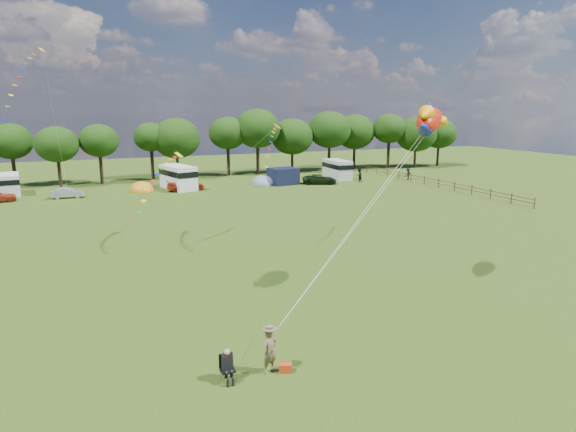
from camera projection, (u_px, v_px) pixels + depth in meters
name	position (u px, v px, depth m)	size (l,w,h in m)	color
ground_plane	(355.00, 336.00, 22.04)	(180.00, 180.00, 0.00)	black
tree_line	(201.00, 135.00, 72.24)	(102.98, 10.98, 10.27)	black
fence	(431.00, 181.00, 64.97)	(0.12, 33.12, 1.20)	#472D19
car_b	(68.00, 193.00, 56.26)	(1.27, 3.40, 1.20)	#909498
car_c	(186.00, 185.00, 61.41)	(1.92, 4.57, 1.37)	#BB3917
car_d	(320.00, 179.00, 66.79)	(2.21, 4.87, 1.33)	black
campervan_b	(10.00, 184.00, 58.29)	(2.81, 5.39, 2.53)	silver
campervan_c	(178.00, 177.00, 62.36)	(4.13, 6.68, 3.05)	white
campervan_d	(337.00, 169.00, 71.96)	(2.56, 5.72, 2.77)	#BCBCBE
tent_orange	(142.00, 191.00, 61.03)	(3.13, 3.43, 2.45)	#BB7814
tent_greyblue	(263.00, 185.00, 66.21)	(3.46, 3.79, 2.58)	slate
awning_navy	(283.00, 176.00, 66.36)	(3.64, 2.96, 2.27)	black
kite_flyer	(270.00, 351.00, 18.79)	(0.67, 0.44, 1.84)	brown
camp_chair	(227.00, 362.00, 18.23)	(0.55, 0.54, 1.34)	#99999E
kite_bag	(285.00, 368.00, 18.99)	(0.50, 0.33, 0.36)	#B43312
fish_kite	(429.00, 120.00, 25.60)	(3.48, 3.21, 2.01)	#BC1905
streamer_kite_a	(26.00, 71.00, 37.66)	(3.17, 5.52, 5.73)	yellow
streamer_kite_b	(163.00, 172.00, 35.85)	(4.27, 4.74, 3.81)	yellow
streamer_kite_c	(273.00, 138.00, 35.18)	(3.09, 5.00, 2.81)	yellow
walker_a	(359.00, 175.00, 68.56)	(0.94, 0.58, 1.93)	black
walker_b	(408.00, 174.00, 70.68)	(1.14, 0.53, 1.76)	black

